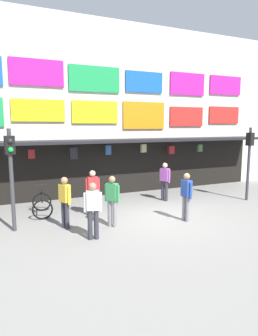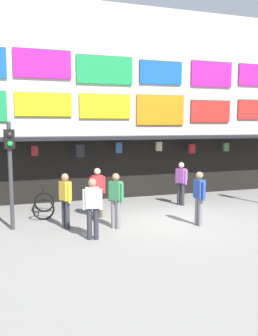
# 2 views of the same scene
# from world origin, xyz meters

# --- Properties ---
(ground_plane) EXTENTS (80.00, 80.00, 0.00)m
(ground_plane) POSITION_xyz_m (0.00, 0.00, 0.00)
(ground_plane) COLOR gray
(shopfront) EXTENTS (18.00, 2.60, 8.00)m
(shopfront) POSITION_xyz_m (-0.00, 4.57, 3.96)
(shopfront) COLOR beige
(shopfront) RESTS_ON ground
(traffic_light_near) EXTENTS (0.31, 0.34, 3.20)m
(traffic_light_near) POSITION_xyz_m (-4.95, 0.56, 2.14)
(traffic_light_near) COLOR #38383D
(traffic_light_near) RESTS_ON ground
(bicycle_parked) EXTENTS (0.83, 1.23, 1.05)m
(bicycle_parked) POSITION_xyz_m (-3.94, 1.92, 0.39)
(bicycle_parked) COLOR black
(bicycle_parked) RESTS_ON ground
(pedestrian_in_yellow) EXTENTS (0.25, 0.53, 1.68)m
(pedestrian_in_yellow) POSITION_xyz_m (0.55, -0.75, 0.95)
(pedestrian_in_yellow) COLOR gray
(pedestrian_in_yellow) RESTS_ON ground
(pedestrian_in_red) EXTENTS (0.53, 0.24, 1.68)m
(pedestrian_in_red) POSITION_xyz_m (-2.24, 1.10, 0.95)
(pedestrian_in_red) COLOR brown
(pedestrian_in_red) RESTS_ON ground
(pedestrian_in_purple) EXTENTS (0.52, 0.29, 1.68)m
(pedestrian_in_purple) POSITION_xyz_m (-2.87, -1.07, 0.95)
(pedestrian_in_purple) COLOR #2D2D38
(pedestrian_in_purple) RESTS_ON ground
(pedestrian_in_white) EXTENTS (0.41, 0.41, 1.68)m
(pedestrian_in_white) POSITION_xyz_m (-1.99, -0.27, 0.95)
(pedestrian_in_white) COLOR gray
(pedestrian_in_white) RESTS_ON ground
(pedestrian_in_green) EXTENTS (0.46, 0.48, 1.68)m
(pedestrian_in_green) POSITION_xyz_m (1.29, 1.94, 0.98)
(pedestrian_in_green) COLOR #2D2D38
(pedestrian_in_green) RESTS_ON ground
(pedestrian_in_blue) EXTENTS (0.35, 0.49, 1.68)m
(pedestrian_in_blue) POSITION_xyz_m (-3.43, 0.16, 0.95)
(pedestrian_in_blue) COLOR #2D2D38
(pedestrian_in_blue) RESTS_ON ground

